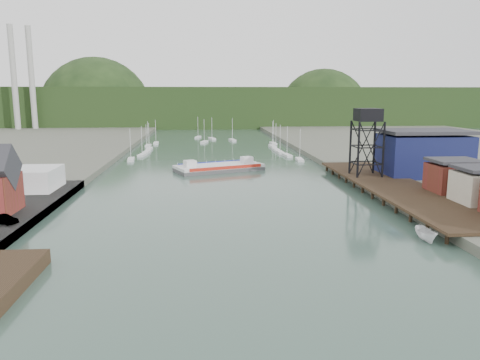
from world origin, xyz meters
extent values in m
plane|color=#2E473B|center=(0.00, 0.00, 0.00)|extent=(600.00, 600.00, 0.00)
cube|color=black|center=(37.00, 45.00, 1.90)|extent=(14.00, 70.00, 0.50)
cylinder|color=black|center=(31.00, 45.00, 0.80)|extent=(0.60, 0.60, 2.20)
cylinder|color=black|center=(43.00, 45.00, 0.80)|extent=(0.60, 0.60, 2.20)
cube|color=silver|center=(-44.00, 50.00, 3.85)|extent=(18.00, 12.00, 4.50)
cylinder|color=black|center=(32.00, 55.00, 8.65)|extent=(0.50, 0.50, 13.00)
cylinder|color=black|center=(38.00, 55.00, 8.65)|extent=(0.50, 0.50, 13.00)
cylinder|color=black|center=(32.00, 61.00, 8.65)|extent=(0.50, 0.50, 13.00)
cylinder|color=black|center=(38.00, 61.00, 8.65)|extent=(0.50, 0.50, 13.00)
cube|color=black|center=(35.00, 58.00, 16.65)|extent=(5.50, 5.50, 3.00)
cube|color=#0D133B|center=(50.00, 60.00, 6.60)|extent=(20.00, 14.00, 10.00)
cube|color=#2D2D33|center=(50.00, 60.00, 12.50)|extent=(20.50, 14.50, 0.80)
cube|color=#5D2A1A|center=(46.00, 38.00, 4.60)|extent=(9.00, 8.00, 6.00)
cube|color=silver|center=(-27.54, 103.89, 0.35)|extent=(2.67, 7.65, 0.90)
cube|color=silver|center=(-25.28, 115.30, 0.35)|extent=(2.81, 7.67, 0.90)
cube|color=silver|center=(-24.71, 124.17, 0.35)|extent=(2.35, 7.59, 0.90)
cube|color=silver|center=(-24.81, 134.09, 0.35)|extent=(2.01, 7.50, 0.90)
cube|color=silver|center=(-26.64, 146.33, 0.35)|extent=(2.00, 7.50, 0.90)
cube|color=silver|center=(-24.32, 156.17, 0.35)|extent=(2.16, 7.54, 0.90)
cube|color=silver|center=(27.56, 99.03, 0.35)|extent=(2.53, 7.62, 0.90)
cube|color=silver|center=(25.46, 110.51, 0.35)|extent=(2.76, 7.67, 0.90)
cube|color=silver|center=(24.46, 119.29, 0.35)|extent=(2.22, 7.56, 0.90)
cube|color=silver|center=(24.27, 128.28, 0.35)|extent=(2.18, 7.54, 0.90)
cube|color=silver|center=(24.67, 139.38, 0.35)|extent=(2.46, 7.61, 0.90)
cube|color=silver|center=(26.78, 150.99, 0.35)|extent=(2.48, 7.61, 0.90)
cube|color=silver|center=(-3.16, 160.00, 0.35)|extent=(3.78, 7.76, 0.90)
cube|color=silver|center=(10.04, 168.00, 0.35)|extent=(3.31, 7.74, 0.90)
cube|color=silver|center=(0.66, 176.00, 0.35)|extent=(3.76, 7.76, 0.90)
cube|color=silver|center=(-6.11, 184.00, 0.35)|extent=(3.40, 7.74, 0.90)
cylinder|color=#AAA9A5|center=(-110.00, 230.00, 30.00)|extent=(3.20, 3.20, 60.00)
cylinder|color=#AAA9A5|center=(-102.00, 235.00, 30.00)|extent=(3.20, 3.20, 60.00)
cube|color=black|center=(0.00, 300.00, 12.00)|extent=(500.00, 120.00, 28.00)
sphere|color=black|center=(-80.00, 300.00, 8.00)|extent=(80.00, 80.00, 80.00)
sphere|color=black|center=(90.00, 310.00, 6.00)|extent=(70.00, 70.00, 70.00)
cube|color=#4A4B4D|center=(0.55, 80.88, 0.49)|extent=(26.39, 18.17, 0.98)
cube|color=silver|center=(0.55, 80.88, 1.37)|extent=(26.39, 18.17, 0.78)
cube|color=red|center=(2.38, 76.28, 1.57)|extent=(20.09, 8.12, 0.88)
cube|color=#152295|center=(-1.29, 85.48, 1.57)|extent=(20.09, 8.12, 0.88)
cube|color=silver|center=(-7.65, 77.62, 2.55)|extent=(3.82, 3.82, 1.96)
cube|color=silver|center=(8.74, 84.14, 2.55)|extent=(3.82, 3.82, 1.96)
imported|color=silver|center=(28.33, 13.02, 1.07)|extent=(2.33, 5.62, 2.13)
imported|color=#999999|center=(-35.01, 22.33, 2.33)|extent=(4.67, 3.11, 1.45)
camera|label=1|loc=(-4.29, -50.45, 21.36)|focal=35.00mm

